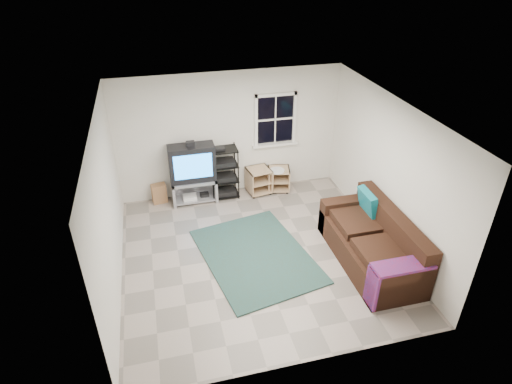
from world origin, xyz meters
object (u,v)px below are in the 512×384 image
object	(u,v)px
tv_unit	(193,169)
av_rack	(224,175)
sofa	(373,244)
side_table_left	(258,179)
side_table_right	(278,177)

from	to	relation	value
tv_unit	av_rack	xyz separation A→B (m)	(0.64, 0.03, -0.25)
sofa	tv_unit	bearing A→B (deg)	134.72
tv_unit	sofa	distance (m)	3.81
side_table_left	side_table_right	world-z (taller)	side_table_left
av_rack	side_table_right	world-z (taller)	av_rack
side_table_left	side_table_right	distance (m)	0.46
tv_unit	av_rack	world-z (taller)	tv_unit
tv_unit	side_table_right	xyz separation A→B (m)	(1.83, 0.03, -0.45)
tv_unit	sofa	xyz separation A→B (m)	(2.66, -2.69, -0.38)
side_table_right	side_table_left	bearing A→B (deg)	179.65
av_rack	side_table_left	size ratio (longest dim) A/B	2.04
av_rack	sofa	distance (m)	3.39
tv_unit	side_table_right	bearing A→B (deg)	0.87
av_rack	side_table_left	distance (m)	0.76
tv_unit	sofa	bearing A→B (deg)	-45.28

